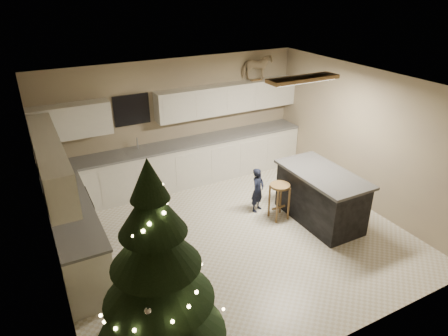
{
  "coord_description": "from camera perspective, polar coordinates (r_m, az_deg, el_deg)",
  "views": [
    {
      "loc": [
        -2.8,
        -4.93,
        4.02
      ],
      "look_at": [
        0.0,
        0.35,
        1.15
      ],
      "focal_mm": 32.0,
      "sensor_mm": 36.0,
      "label": 1
    }
  ],
  "objects": [
    {
      "name": "cabinetry",
      "position": [
        7.58,
        -10.73,
        -0.31
      ],
      "size": [
        5.5,
        3.2,
        2.0
      ],
      "color": "silver",
      "rests_on": "ground_plane"
    },
    {
      "name": "room_shell",
      "position": [
        6.12,
        1.72,
        3.86
      ],
      "size": [
        5.52,
        5.02,
        2.61
      ],
      "color": "tan",
      "rests_on": "ground_plane"
    },
    {
      "name": "bar_stool",
      "position": [
        7.25,
        7.94,
        -3.55
      ],
      "size": [
        0.36,
        0.36,
        0.69
      ],
      "rotation": [
        0.0,
        0.0,
        0.13
      ],
      "color": "brown",
      "rests_on": "ground_plane"
    },
    {
      "name": "ground_plane",
      "position": [
        6.95,
        1.37,
        -9.69
      ],
      "size": [
        5.5,
        5.5,
        0.0
      ],
      "primitive_type": "plane",
      "color": "silver"
    },
    {
      "name": "christmas_tree",
      "position": [
        4.58,
        -9.43,
        -15.6
      ],
      "size": [
        1.56,
        1.51,
        2.5
      ],
      "rotation": [
        0.0,
        0.0,
        -0.42
      ],
      "color": "#3F2816",
      "rests_on": "ground_plane"
    },
    {
      "name": "toddler",
      "position": [
        7.47,
        4.84,
        -3.15
      ],
      "size": [
        0.38,
        0.33,
        0.87
      ],
      "primitive_type": "imported",
      "rotation": [
        0.0,
        0.0,
        0.49
      ],
      "color": "black",
      "rests_on": "ground_plane"
    },
    {
      "name": "rocking_horse",
      "position": [
        8.78,
        4.68,
        14.17
      ],
      "size": [
        0.68,
        0.45,
        0.55
      ],
      "rotation": [
        0.0,
        0.0,
        1.29
      ],
      "color": "brown",
      "rests_on": "cabinetry"
    },
    {
      "name": "island",
      "position": [
        7.35,
        13.61,
        -3.94
      ],
      "size": [
        0.9,
        1.7,
        0.95
      ],
      "color": "black",
      "rests_on": "ground_plane"
    }
  ]
}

